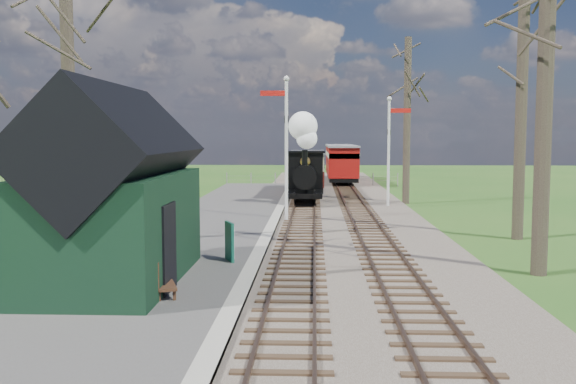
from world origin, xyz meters
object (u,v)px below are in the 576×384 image
object	(u,v)px
semaphore_far	(390,143)
sign_board	(230,241)
red_carriage_a	(343,164)
station_shed	(116,196)
coach	(307,170)
semaphore_near	(285,138)
bench	(159,276)
person	(161,253)
red_carriage_b	(340,161)
locomotive	(305,165)

from	to	relation	value
semaphore_far	sign_board	distance (m)	16.82
semaphore_far	red_carriage_a	xyz separation A→B (m)	(-1.77, 14.94, -1.71)
sign_board	station_shed	bearing A→B (deg)	-132.65
coach	sign_board	xyz separation A→B (m)	(-1.89, -22.41, -0.85)
semaphore_near	bench	bearing A→B (deg)	-99.41
bench	person	world-z (taller)	person
person	semaphore_near	bearing A→B (deg)	-32.19
coach	station_shed	bearing A→B (deg)	-99.74
semaphore_near	red_carriage_b	distance (m)	26.72
locomotive	red_carriage_b	distance (m)	19.66
person	locomotive	bearing A→B (deg)	-30.51
bench	person	distance (m)	1.05
bench	sign_board	bearing A→B (deg)	74.47
station_shed	semaphore_far	distance (m)	20.01
person	station_shed	bearing A→B (deg)	54.68
semaphore_far	red_carriage_a	world-z (taller)	semaphore_far
red_carriage_a	red_carriage_b	xyz separation A→B (m)	(0.00, 5.50, 0.00)
coach	semaphore_near	bearing A→B (deg)	-93.38
coach	red_carriage_b	size ratio (longest dim) A/B	1.34
semaphore_far	sign_board	world-z (taller)	semaphore_far
red_carriage_b	bench	xyz separation A→B (m)	(-5.57, -39.70, -1.04)
coach	sign_board	world-z (taller)	coach
station_shed	coach	world-z (taller)	station_shed
semaphore_far	station_shed	bearing A→B (deg)	-115.72
semaphore_near	red_carriage_a	world-z (taller)	semaphore_near
coach	bench	size ratio (longest dim) A/B	4.89
semaphore_near	red_carriage_a	bearing A→B (deg)	80.86
station_shed	person	xyz separation A→B (m)	(1.16, -0.29, -1.32)
station_shed	bench	size ratio (longest dim) A/B	4.05
locomotive	person	size ratio (longest dim) A/B	3.16
coach	red_carriage_b	distance (m)	13.66
station_shed	bench	distance (m)	2.48
bench	coach	bearing A→B (deg)	83.56
station_shed	locomotive	xyz separation A→B (m)	(4.29, 18.96, -0.09)
semaphore_far	locomotive	bearing A→B (deg)	167.68
coach	locomotive	bearing A→B (deg)	-90.11
semaphore_near	red_carriage_a	size ratio (longest dim) A/B	1.10
station_shed	coach	size ratio (longest dim) A/B	0.83
coach	red_carriage_b	bearing A→B (deg)	79.03
semaphore_near	sign_board	xyz separation A→B (m)	(-1.12, -9.39, -2.88)
red_carriage_b	person	world-z (taller)	red_carriage_b
semaphore_near	person	size ratio (longest dim) A/B	4.14
semaphore_far	red_carriage_a	distance (m)	15.14
coach	person	distance (m)	25.52
station_shed	red_carriage_b	distance (m)	39.06
semaphore_far	bench	bearing A→B (deg)	-110.86
station_shed	red_carriage_b	world-z (taller)	station_shed
locomotive	coach	world-z (taller)	locomotive
semaphore_near	coach	world-z (taller)	semaphore_near
coach	bench	distance (m)	26.48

